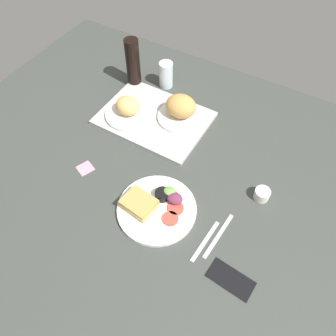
{
  "coord_description": "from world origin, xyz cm",
  "views": [
    {
      "loc": [
        39.65,
        -61.86,
        104.24
      ],
      "look_at": [
        2.0,
        3.0,
        4.0
      ],
      "focal_mm": 36.01,
      "sensor_mm": 36.0,
      "label": 1
    }
  ],
  "objects_px": {
    "serving_tray": "(154,118)",
    "bread_plate_far": "(181,109)",
    "knife": "(218,236)",
    "sticky_note": "(85,168)",
    "fork": "(205,241)",
    "bread_plate_near": "(128,110)",
    "cell_phone": "(231,279)",
    "espresso_cup": "(262,194)",
    "drinking_glass": "(166,75)",
    "soda_bottle": "(133,63)",
    "plate_with_salad": "(156,206)"
  },
  "relations": [
    {
      "from": "soda_bottle",
      "to": "sticky_note",
      "type": "height_order",
      "value": "soda_bottle"
    },
    {
      "from": "drinking_glass",
      "to": "sticky_note",
      "type": "relative_size",
      "value": 2.21
    },
    {
      "from": "serving_tray",
      "to": "bread_plate_far",
      "type": "distance_m",
      "value": 0.12
    },
    {
      "from": "soda_bottle",
      "to": "espresso_cup",
      "type": "relative_size",
      "value": 4.12
    },
    {
      "from": "plate_with_salad",
      "to": "knife",
      "type": "relative_size",
      "value": 1.47
    },
    {
      "from": "drinking_glass",
      "to": "espresso_cup",
      "type": "distance_m",
      "value": 0.71
    },
    {
      "from": "serving_tray",
      "to": "espresso_cup",
      "type": "distance_m",
      "value": 0.56
    },
    {
      "from": "bread_plate_far",
      "to": "fork",
      "type": "bearing_deg",
      "value": -52.83
    },
    {
      "from": "bread_plate_far",
      "to": "serving_tray",
      "type": "bearing_deg",
      "value": -149.65
    },
    {
      "from": "bread_plate_near",
      "to": "serving_tray",
      "type": "bearing_deg",
      "value": 24.45
    },
    {
      "from": "serving_tray",
      "to": "drinking_glass",
      "type": "distance_m",
      "value": 0.24
    },
    {
      "from": "soda_bottle",
      "to": "fork",
      "type": "relative_size",
      "value": 1.36
    },
    {
      "from": "serving_tray",
      "to": "soda_bottle",
      "type": "height_order",
      "value": "soda_bottle"
    },
    {
      "from": "serving_tray",
      "to": "cell_phone",
      "type": "xyz_separation_m",
      "value": [
        0.57,
        -0.47,
        -0.0
      ]
    },
    {
      "from": "plate_with_salad",
      "to": "knife",
      "type": "distance_m",
      "value": 0.24
    },
    {
      "from": "espresso_cup",
      "to": "cell_phone",
      "type": "height_order",
      "value": "espresso_cup"
    },
    {
      "from": "bread_plate_near",
      "to": "bread_plate_far",
      "type": "relative_size",
      "value": 1.0
    },
    {
      "from": "bread_plate_near",
      "to": "fork",
      "type": "xyz_separation_m",
      "value": [
        0.54,
        -0.35,
        -0.05
      ]
    },
    {
      "from": "espresso_cup",
      "to": "cell_phone",
      "type": "distance_m",
      "value": 0.33
    },
    {
      "from": "soda_bottle",
      "to": "fork",
      "type": "xyz_separation_m",
      "value": [
        0.65,
        -0.56,
        -0.11
      ]
    },
    {
      "from": "espresso_cup",
      "to": "sticky_note",
      "type": "height_order",
      "value": "espresso_cup"
    },
    {
      "from": "soda_bottle",
      "to": "cell_phone",
      "type": "xyz_separation_m",
      "value": [
        0.77,
        -0.63,
        -0.11
      ]
    },
    {
      "from": "bread_plate_far",
      "to": "drinking_glass",
      "type": "relative_size",
      "value": 1.56
    },
    {
      "from": "bread_plate_near",
      "to": "knife",
      "type": "xyz_separation_m",
      "value": [
        0.57,
        -0.31,
        -0.05
      ]
    },
    {
      "from": "cell_phone",
      "to": "knife",
      "type": "bearing_deg",
      "value": 134.58
    },
    {
      "from": "serving_tray",
      "to": "cell_phone",
      "type": "height_order",
      "value": "serving_tray"
    },
    {
      "from": "sticky_note",
      "to": "bread_plate_near",
      "type": "bearing_deg",
      "value": 91.6
    },
    {
      "from": "drinking_glass",
      "to": "plate_with_salad",
      "type": "bearing_deg",
      "value": -62.74
    },
    {
      "from": "drinking_glass",
      "to": "cell_phone",
      "type": "xyz_separation_m",
      "value": [
        0.64,
        -0.7,
        -0.06
      ]
    },
    {
      "from": "plate_with_salad",
      "to": "sticky_note",
      "type": "xyz_separation_m",
      "value": [
        -0.33,
        0.02,
        -0.02
      ]
    },
    {
      "from": "sticky_note",
      "to": "fork",
      "type": "bearing_deg",
      "value": -4.24
    },
    {
      "from": "drinking_glass",
      "to": "cell_phone",
      "type": "height_order",
      "value": "drinking_glass"
    },
    {
      "from": "knife",
      "to": "sticky_note",
      "type": "distance_m",
      "value": 0.57
    },
    {
      "from": "fork",
      "to": "sticky_note",
      "type": "bearing_deg",
      "value": 90.04
    },
    {
      "from": "bread_plate_far",
      "to": "espresso_cup",
      "type": "relative_size",
      "value": 3.45
    },
    {
      "from": "soda_bottle",
      "to": "espresso_cup",
      "type": "bearing_deg",
      "value": -21.95
    },
    {
      "from": "bread_plate_far",
      "to": "fork",
      "type": "xyz_separation_m",
      "value": [
        0.35,
        -0.46,
        -0.06
      ]
    },
    {
      "from": "knife",
      "to": "fork",
      "type": "bearing_deg",
      "value": 147.61
    },
    {
      "from": "drinking_glass",
      "to": "fork",
      "type": "height_order",
      "value": "drinking_glass"
    },
    {
      "from": "bread_plate_near",
      "to": "soda_bottle",
      "type": "xyz_separation_m",
      "value": [
        -0.1,
        0.2,
        0.07
      ]
    },
    {
      "from": "knife",
      "to": "cell_phone",
      "type": "bearing_deg",
      "value": -135.83
    },
    {
      "from": "bread_plate_near",
      "to": "espresso_cup",
      "type": "height_order",
      "value": "bread_plate_near"
    },
    {
      "from": "knife",
      "to": "cell_phone",
      "type": "relative_size",
      "value": 1.32
    },
    {
      "from": "cell_phone",
      "to": "espresso_cup",
      "type": "bearing_deg",
      "value": 99.55
    },
    {
      "from": "drinking_glass",
      "to": "espresso_cup",
      "type": "bearing_deg",
      "value": -30.75
    },
    {
      "from": "drinking_glass",
      "to": "bread_plate_near",
      "type": "bearing_deg",
      "value": -96.62
    },
    {
      "from": "bread_plate_near",
      "to": "plate_with_salad",
      "type": "relative_size",
      "value": 0.69
    },
    {
      "from": "drinking_glass",
      "to": "espresso_cup",
      "type": "xyz_separation_m",
      "value": [
        0.61,
        -0.36,
        -0.04
      ]
    },
    {
      "from": "knife",
      "to": "bread_plate_near",
      "type": "bearing_deg",
      "value": 65.89
    },
    {
      "from": "bread_plate_far",
      "to": "plate_with_salad",
      "type": "relative_size",
      "value": 0.69
    }
  ]
}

